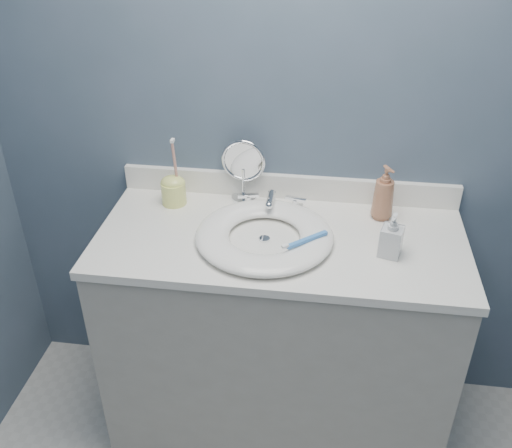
% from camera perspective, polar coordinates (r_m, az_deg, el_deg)
% --- Properties ---
extents(back_wall, '(2.20, 0.02, 2.40)m').
position_cam_1_polar(back_wall, '(1.98, 3.49, 10.93)').
color(back_wall, '#425464').
rests_on(back_wall, ground).
extents(vanity_cabinet, '(1.20, 0.55, 0.85)m').
position_cam_1_polar(vanity_cabinet, '(2.17, 2.18, -11.32)').
color(vanity_cabinet, '#ACA79D').
rests_on(vanity_cabinet, ground).
extents(countertop, '(1.22, 0.57, 0.03)m').
position_cam_1_polar(countertop, '(1.89, 2.46, -1.61)').
color(countertop, white).
rests_on(countertop, vanity_cabinet).
extents(backsplash, '(1.22, 0.02, 0.09)m').
position_cam_1_polar(backsplash, '(2.08, 3.22, 3.76)').
color(backsplash, white).
rests_on(backsplash, countertop).
extents(basin, '(0.45, 0.45, 0.04)m').
position_cam_1_polar(basin, '(1.85, 0.85, -1.14)').
color(basin, white).
rests_on(basin, countertop).
extents(drain, '(0.04, 0.04, 0.01)m').
position_cam_1_polar(drain, '(1.86, 0.84, -1.52)').
color(drain, silver).
rests_on(drain, countertop).
extents(faucet, '(0.25, 0.13, 0.07)m').
position_cam_1_polar(faucet, '(2.01, 1.54, 2.13)').
color(faucet, silver).
rests_on(faucet, countertop).
extents(makeup_mirror, '(0.16, 0.09, 0.24)m').
position_cam_1_polar(makeup_mirror, '(2.03, -1.27, 5.66)').
color(makeup_mirror, silver).
rests_on(makeup_mirror, countertop).
extents(soap_bottle_amber, '(0.10, 0.10, 0.19)m').
position_cam_1_polar(soap_bottle_amber, '(1.98, 12.67, 3.07)').
color(soap_bottle_amber, '#9B6346').
rests_on(soap_bottle_amber, countertop).
extents(soap_bottle_clear, '(0.08, 0.08, 0.15)m').
position_cam_1_polar(soap_bottle_clear, '(1.80, 13.44, -1.07)').
color(soap_bottle_clear, silver).
rests_on(soap_bottle_clear, countertop).
extents(toothbrush_holder, '(0.09, 0.09, 0.25)m').
position_cam_1_polar(toothbrush_holder, '(2.06, -8.25, 3.49)').
color(toothbrush_holder, '#E7ED76').
rests_on(toothbrush_holder, countertop).
extents(toothbrush_lying, '(0.14, 0.12, 0.02)m').
position_cam_1_polar(toothbrush_lying, '(1.79, 4.95, -1.65)').
color(toothbrush_lying, '#3A7ED0').
rests_on(toothbrush_lying, basin).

